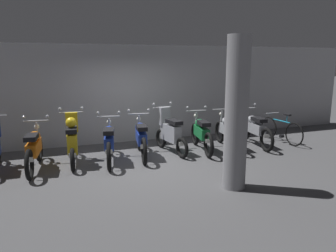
# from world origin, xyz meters

# --- Properties ---
(ground_plane) EXTENTS (80.00, 80.00, 0.00)m
(ground_plane) POSITION_xyz_m (0.00, 0.00, 0.00)
(ground_plane) COLOR #4C4C4F
(back_wall) EXTENTS (16.00, 0.30, 2.86)m
(back_wall) POSITION_xyz_m (0.00, 2.33, 1.43)
(back_wall) COLOR #ADADB2
(back_wall) RESTS_ON ground
(motorbike_slot_1) EXTENTS (0.59, 1.95, 1.15)m
(motorbike_slot_1) POSITION_xyz_m (-2.50, 0.40, 0.49)
(motorbike_slot_1) COLOR black
(motorbike_slot_1) RESTS_ON ground
(motorbike_slot_2) EXTENTS (0.59, 1.68, 1.29)m
(motorbike_slot_2) POSITION_xyz_m (-1.66, 0.56, 0.57)
(motorbike_slot_2) COLOR black
(motorbike_slot_2) RESTS_ON ground
(motorbike_slot_3) EXTENTS (0.62, 1.93, 1.15)m
(motorbike_slot_3) POSITION_xyz_m (-0.83, 0.42, 0.49)
(motorbike_slot_3) COLOR black
(motorbike_slot_3) RESTS_ON ground
(motorbike_slot_4) EXTENTS (0.60, 1.94, 1.15)m
(motorbike_slot_4) POSITION_xyz_m (0.00, 0.56, 0.49)
(motorbike_slot_4) COLOR black
(motorbike_slot_4) RESTS_ON ground
(motorbike_slot_5) EXTENTS (0.58, 1.68, 1.29)m
(motorbike_slot_5) POSITION_xyz_m (0.83, 0.66, 0.53)
(motorbike_slot_5) COLOR black
(motorbike_slot_5) RESTS_ON ground
(motorbike_slot_6) EXTENTS (0.60, 1.94, 1.15)m
(motorbike_slot_6) POSITION_xyz_m (1.67, 0.52, 0.49)
(motorbike_slot_6) COLOR black
(motorbike_slot_6) RESTS_ON ground
(motorbike_slot_7) EXTENTS (0.56, 1.95, 1.03)m
(motorbike_slot_7) POSITION_xyz_m (2.50, 0.50, 0.49)
(motorbike_slot_7) COLOR black
(motorbike_slot_7) RESTS_ON ground
(motorbike_slot_8) EXTENTS (0.59, 1.95, 1.15)m
(motorbike_slot_8) POSITION_xyz_m (3.34, 0.47, 0.49)
(motorbike_slot_8) COLOR black
(motorbike_slot_8) RESTS_ON ground
(bicycle) EXTENTS (0.50, 1.73, 0.89)m
(bicycle) POSITION_xyz_m (4.32, 0.54, 0.36)
(bicycle) COLOR black
(bicycle) RESTS_ON ground
(support_pillar) EXTENTS (0.43, 0.43, 2.86)m
(support_pillar) POSITION_xyz_m (1.12, -2.03, 1.43)
(support_pillar) COLOR gray
(support_pillar) RESTS_ON ground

